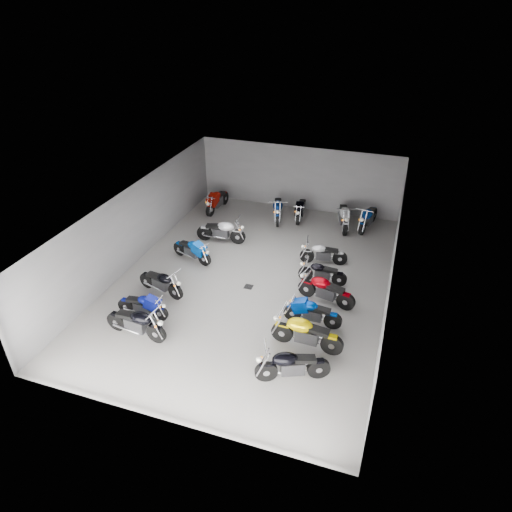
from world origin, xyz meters
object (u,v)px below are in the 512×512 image
object	(u,v)px
drain_grate	(249,287)
motorcycle_left_a	(136,323)
motorcycle_right_f	(323,254)
motorcycle_right_c	(312,312)
motorcycle_left_c	(161,282)
motorcycle_right_d	(326,290)
motorcycle_right_a	(292,365)
motorcycle_back_a	(217,200)
motorcycle_left_e	(192,250)
motorcycle_back_e	(344,216)
motorcycle_right_b	(306,333)
motorcycle_left_f	(222,231)
motorcycle_back_d	(301,209)
motorcycle_left_b	(143,306)
motorcycle_right_e	(322,273)
motorcycle_back_f	(368,218)
motorcycle_back_c	(278,209)

from	to	relation	value
drain_grate	motorcycle_left_a	distance (m)	4.55
motorcycle_right_f	motorcycle_right_c	bearing A→B (deg)	175.81
motorcycle_left_c	motorcycle_right_d	bearing A→B (deg)	116.95
motorcycle_right_d	motorcycle_right_a	bearing A→B (deg)	-169.81
motorcycle_right_f	motorcycle_back_a	world-z (taller)	motorcycle_back_a
motorcycle_left_e	motorcycle_right_f	bearing A→B (deg)	123.64
motorcycle_left_c	motorcycle_left_e	xyz separation A→B (m)	(0.06, 2.49, -0.01)
motorcycle_back_e	motorcycle_right_b	bearing A→B (deg)	77.78
motorcycle_left_e	motorcycle_right_a	world-z (taller)	motorcycle_right_a
motorcycle_left_f	motorcycle_back_d	bearing A→B (deg)	135.43
motorcycle_left_b	motorcycle_right_b	xyz separation A→B (m)	(5.62, 0.26, 0.10)
motorcycle_right_e	motorcycle_left_c	bearing A→B (deg)	113.49
motorcycle_left_f	motorcycle_back_f	xyz separation A→B (m)	(5.96, 3.39, 0.01)
motorcycle_right_b	motorcycle_back_f	xyz separation A→B (m)	(0.87, 8.89, -0.01)
motorcycle_left_b	motorcycle_right_e	xyz separation A→B (m)	(5.37, 3.98, -0.01)
motorcycle_left_a	motorcycle_back_a	bearing A→B (deg)	-167.88
motorcycle_back_a	motorcycle_back_f	xyz separation A→B (m)	(7.41, 0.42, 0.01)
motorcycle_back_f	motorcycle_left_c	bearing A→B (deg)	61.29
motorcycle_left_e	motorcycle_back_c	size ratio (longest dim) A/B	0.86
motorcycle_left_f	motorcycle_back_a	size ratio (longest dim) A/B	1.00
drain_grate	motorcycle_right_f	world-z (taller)	motorcycle_right_f
motorcycle_right_b	motorcycle_back_a	bearing A→B (deg)	40.22
motorcycle_right_b	motorcycle_right_e	bearing A→B (deg)	6.35
motorcycle_left_f	motorcycle_back_a	world-z (taller)	same
motorcycle_left_c	motorcycle_back_c	xyz separation A→B (m)	(2.32, 7.30, 0.07)
motorcycle_left_b	motorcycle_left_f	world-z (taller)	motorcycle_left_f
motorcycle_right_c	motorcycle_back_c	xyz separation A→B (m)	(-3.31, 7.28, 0.08)
motorcycle_left_a	motorcycle_right_c	world-z (taller)	motorcycle_left_a
motorcycle_right_e	motorcycle_back_e	xyz separation A→B (m)	(0.04, 4.90, 0.12)
motorcycle_left_c	motorcycle_back_d	distance (m)	8.43
motorcycle_left_c	motorcycle_back_f	world-z (taller)	motorcycle_back_f
motorcycle_right_e	motorcycle_back_f	distance (m)	5.29
motorcycle_left_c	motorcycle_left_a	bearing A→B (deg)	23.45
motorcycle_left_a	motorcycle_back_a	distance (m)	9.76
motorcycle_right_e	motorcycle_back_a	bearing A→B (deg)	51.30
motorcycle_right_c	motorcycle_right_f	world-z (taller)	motorcycle_right_c
motorcycle_left_b	motorcycle_right_e	bearing A→B (deg)	126.27
motorcycle_left_a	motorcycle_right_c	bearing A→B (deg)	119.37
motorcycle_left_f	motorcycle_right_a	distance (m)	8.57
motorcycle_left_e	motorcycle_back_f	xyz separation A→B (m)	(6.50, 5.23, 0.06)
motorcycle_back_e	motorcycle_back_f	bearing A→B (deg)	-180.00
motorcycle_left_f	motorcycle_back_c	world-z (taller)	motorcycle_back_c
motorcycle_left_e	motorcycle_right_f	world-z (taller)	motorcycle_left_e
motorcycle_right_a	motorcycle_left_c	bearing A→B (deg)	41.66
drain_grate	motorcycle_back_d	world-z (taller)	motorcycle_back_d
motorcycle_right_a	motorcycle_right_b	bearing A→B (deg)	-26.45
motorcycle_left_b	motorcycle_left_e	xyz separation A→B (m)	(-0.02, 3.91, 0.02)
motorcycle_left_e	motorcycle_back_d	distance (m)	6.19
motorcycle_left_a	motorcycle_back_c	xyz separation A→B (m)	(1.91, 9.68, 0.02)
motorcycle_left_c	motorcycle_right_f	world-z (taller)	motorcycle_left_c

